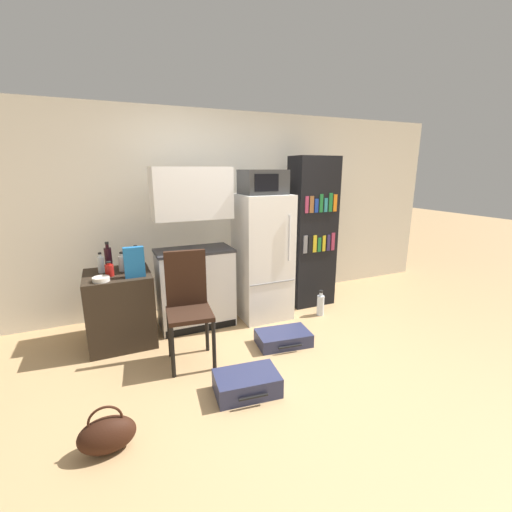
% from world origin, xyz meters
% --- Properties ---
extents(ground_plane, '(24.00, 24.00, 0.00)m').
position_xyz_m(ground_plane, '(0.00, 0.00, 0.00)').
color(ground_plane, tan).
extents(wall_back, '(6.40, 0.10, 2.49)m').
position_xyz_m(wall_back, '(0.20, 2.00, 1.25)').
color(wall_back, silver).
rests_on(wall_back, ground_plane).
extents(side_table, '(0.64, 0.63, 0.76)m').
position_xyz_m(side_table, '(-1.37, 1.28, 0.38)').
color(side_table, '#2D2319').
rests_on(side_table, ground_plane).
extents(kitchen_hutch, '(0.86, 0.46, 1.81)m').
position_xyz_m(kitchen_hutch, '(-0.55, 1.37, 0.82)').
color(kitchen_hutch, white).
rests_on(kitchen_hutch, ground_plane).
extents(refrigerator, '(0.60, 0.60, 1.50)m').
position_xyz_m(refrigerator, '(0.27, 1.31, 0.75)').
color(refrigerator, white).
rests_on(refrigerator, ground_plane).
extents(microwave, '(0.50, 0.40, 0.28)m').
position_xyz_m(microwave, '(0.27, 1.31, 1.64)').
color(microwave, '#333333').
rests_on(microwave, refrigerator).
extents(bookshelf, '(0.58, 0.37, 1.94)m').
position_xyz_m(bookshelf, '(1.04, 1.42, 0.97)').
color(bookshelf, black).
rests_on(bookshelf, ground_plane).
extents(bottle_blue_soda, '(0.07, 0.07, 0.28)m').
position_xyz_m(bottle_blue_soda, '(-1.18, 1.26, 0.87)').
color(bottle_blue_soda, '#1E47A3').
rests_on(bottle_blue_soda, side_table).
extents(bottle_milk_white, '(0.08, 0.08, 0.20)m').
position_xyz_m(bottle_milk_white, '(-1.31, 1.36, 0.84)').
color(bottle_milk_white, white).
rests_on(bottle_milk_white, side_table).
extents(bottle_ketchup_red, '(0.08, 0.08, 0.15)m').
position_xyz_m(bottle_ketchup_red, '(-1.44, 1.22, 0.82)').
color(bottle_ketchup_red, '#AD1914').
rests_on(bottle_ketchup_red, side_table).
extents(bottle_wine_dark, '(0.07, 0.07, 0.29)m').
position_xyz_m(bottle_wine_dark, '(-1.44, 1.48, 0.88)').
color(bottle_wine_dark, black).
rests_on(bottle_wine_dark, side_table).
extents(bottle_clear_short, '(0.06, 0.06, 0.21)m').
position_xyz_m(bottle_clear_short, '(-1.51, 1.38, 0.84)').
color(bottle_clear_short, silver).
rests_on(bottle_clear_short, side_table).
extents(bowl, '(0.15, 0.15, 0.04)m').
position_xyz_m(bowl, '(-1.52, 1.07, 0.78)').
color(bowl, silver).
rests_on(bowl, side_table).
extents(cereal_box, '(0.19, 0.07, 0.30)m').
position_xyz_m(cereal_box, '(-1.21, 1.08, 0.91)').
color(cereal_box, '#1E66A8').
rests_on(cereal_box, side_table).
extents(chair, '(0.44, 0.44, 1.05)m').
position_xyz_m(chair, '(-0.80, 0.67, 0.62)').
color(chair, black).
rests_on(chair, ground_plane).
extents(suitcase_large_flat, '(0.58, 0.41, 0.14)m').
position_xyz_m(suitcase_large_flat, '(0.15, 0.53, 0.07)').
color(suitcase_large_flat, navy).
rests_on(suitcase_large_flat, ground_plane).
extents(suitcase_small_flat, '(0.55, 0.40, 0.17)m').
position_xyz_m(suitcase_small_flat, '(-0.50, -0.05, 0.08)').
color(suitcase_small_flat, navy).
rests_on(suitcase_small_flat, ground_plane).
extents(handbag, '(0.36, 0.20, 0.33)m').
position_xyz_m(handbag, '(-1.55, -0.24, 0.12)').
color(handbag, '#33190F').
rests_on(handbag, ground_plane).
extents(water_bottle_front, '(0.09, 0.09, 0.32)m').
position_xyz_m(water_bottle_front, '(0.93, 1.00, 0.14)').
color(water_bottle_front, silver).
rests_on(water_bottle_front, ground_plane).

